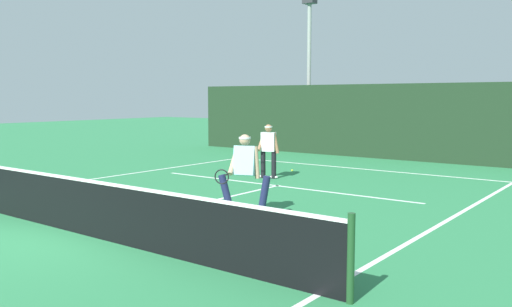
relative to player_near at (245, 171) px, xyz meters
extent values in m
plane|color=#2C7C49|center=(-1.59, -2.87, -0.92)|extent=(80.00, 80.00, 0.00)
cube|color=white|center=(-1.59, 7.95, -0.91)|extent=(10.00, 0.10, 0.01)
cube|color=white|center=(3.41, -2.87, -0.91)|extent=(0.10, 21.64, 0.01)
cube|color=white|center=(-1.59, 3.43, -0.91)|extent=(8.15, 0.10, 0.01)
cube|color=white|center=(-1.59, 0.33, -0.91)|extent=(0.10, 6.40, 0.01)
cylinder|color=#1E4723|center=(3.85, -2.87, -0.38)|extent=(0.09, 0.09, 1.07)
cube|color=black|center=(-1.59, -2.87, -0.44)|extent=(10.78, 0.02, 0.95)
cube|color=white|center=(-1.59, -2.87, 0.06)|extent=(10.78, 0.03, 0.05)
cylinder|color=#1E234C|center=(0.37, 0.16, -0.50)|extent=(0.32, 0.24, 0.85)
cylinder|color=#1E234C|center=(-0.36, -0.13, -0.50)|extent=(0.38, 0.27, 0.84)
ellipsoid|color=white|center=(0.37, 0.16, -0.87)|extent=(0.28, 0.20, 0.09)
ellipsoid|color=white|center=(-0.36, -0.13, -0.87)|extent=(0.28, 0.20, 0.09)
cube|color=#9EDBEA|center=(0.00, 0.01, 0.21)|extent=(0.53, 0.48, 0.62)
cylinder|color=tan|center=(0.22, 0.10, 0.18)|extent=(0.17, 0.15, 0.64)
cylinder|color=tan|center=(-0.22, -0.08, 0.18)|extent=(0.29, 0.53, 0.51)
sphere|color=tan|center=(0.00, 0.01, 0.63)|extent=(0.22, 0.22, 0.22)
cylinder|color=white|center=(0.00, 0.01, 0.67)|extent=(0.31, 0.31, 0.04)
cylinder|color=black|center=(-0.17, -0.33, -0.04)|extent=(0.13, 0.25, 0.03)
torus|color=black|center=(-0.05, -0.64, -0.04)|extent=(0.28, 0.13, 0.29)
cylinder|color=black|center=(-2.41, 4.44, -0.51)|extent=(0.18, 0.18, 0.80)
cylinder|color=black|center=(-2.73, 4.34, -0.51)|extent=(0.18, 0.18, 0.80)
ellipsoid|color=white|center=(-2.41, 4.44, -0.87)|extent=(0.28, 0.18, 0.09)
ellipsoid|color=white|center=(-2.73, 4.34, -0.87)|extent=(0.28, 0.18, 0.09)
cube|color=silver|center=(-2.57, 4.39, 0.17)|extent=(0.46, 0.34, 0.57)
cylinder|color=#9E704C|center=(-2.35, 4.46, 0.14)|extent=(0.23, 0.15, 0.62)
cylinder|color=#9E704C|center=(-2.79, 4.32, 0.14)|extent=(0.24, 0.52, 0.49)
sphere|color=#9E704C|center=(-2.57, 4.39, 0.58)|extent=(0.22, 0.22, 0.22)
cylinder|color=white|center=(-2.57, 4.39, 0.61)|extent=(0.29, 0.29, 0.04)
cylinder|color=black|center=(-2.77, 4.07, -0.07)|extent=(0.11, 0.26, 0.03)
torus|color=black|center=(-2.67, 3.74, -0.07)|extent=(0.29, 0.11, 0.29)
sphere|color=#D1E033|center=(-2.83, 6.05, -0.88)|extent=(0.07, 0.07, 0.07)
sphere|color=#D1E033|center=(-3.53, 0.15, -0.88)|extent=(0.07, 0.07, 0.07)
cube|color=#1C331E|center=(-1.59, 11.19, 0.54)|extent=(18.99, 0.12, 2.91)
cylinder|color=#9EA39E|center=(-6.34, 12.76, 2.38)|extent=(0.18, 0.18, 6.59)
cube|color=#333338|center=(-6.34, 12.76, 5.86)|extent=(0.55, 0.44, 0.36)
camera|label=1|loc=(6.60, -8.33, 1.48)|focal=37.47mm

